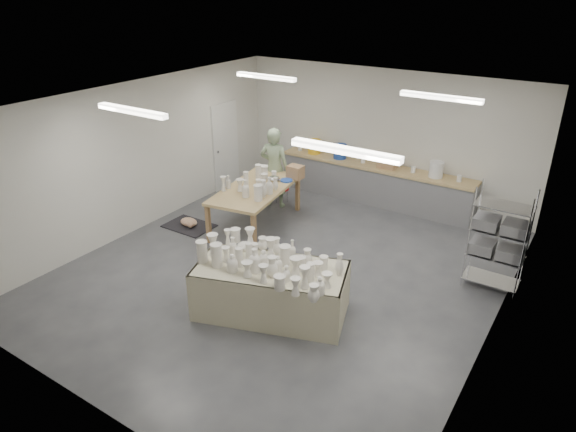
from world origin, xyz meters
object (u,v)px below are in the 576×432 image
Objects in this scene: work_table at (260,187)px; red_stool at (281,189)px; potter at (274,168)px; drying_table at (270,287)px.

red_stool is at bearing 95.02° from work_table.
potter reaches higher than work_table.
work_table reaches higher than drying_table.
drying_table is 1.37× the size of potter.
drying_table is 5.63× the size of red_stool.
potter is at bearing 98.59° from work_table.
potter is at bearing 104.90° from drying_table.
work_table is 5.45× the size of red_stool.
work_table is 1.45m from red_stool.
potter is (-0.33, 1.02, 0.05)m from work_table.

